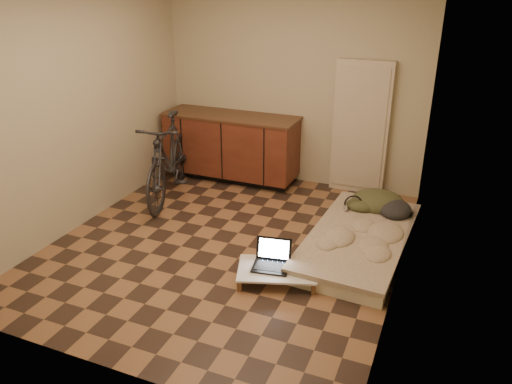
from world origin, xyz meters
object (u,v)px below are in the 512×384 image
at_px(laptop, 272,261).
at_px(lap_desk, 277,270).
at_px(futon, 359,240).
at_px(bicycle, 168,154).

bearing_deg(laptop, lap_desk, -37.64).
bearing_deg(lap_desk, laptop, 133.34).
bearing_deg(futon, bicycle, 174.76).
height_order(bicycle, lap_desk, bicycle).
distance_m(futon, lap_desk, 1.07).
bearing_deg(lap_desk, futon, 38.44).
xyz_separation_m(bicycle, lap_desk, (1.92, -1.26, -0.48)).
relative_size(lap_desk, laptop, 2.19).
bearing_deg(futon, laptop, -123.97).
xyz_separation_m(futon, laptop, (-0.65, -0.86, 0.09)).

